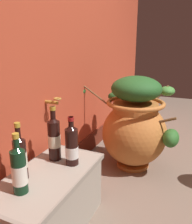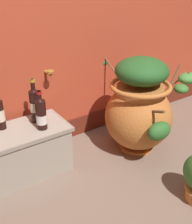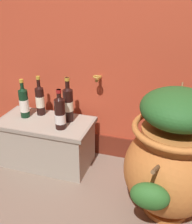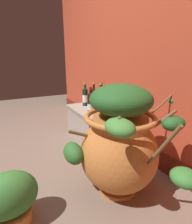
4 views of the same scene
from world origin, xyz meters
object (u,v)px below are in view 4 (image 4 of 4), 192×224
Objects in this scene: potted_shrub at (10,199)px; wine_bottle_right at (85,96)px; wine_bottle_left at (101,100)px; wine_bottle_middle at (94,97)px; terracotta_urn at (120,142)px; wine_bottle_back at (91,102)px.

wine_bottle_right is at bearing 137.20° from potted_shrub.
wine_bottle_left is 0.98× the size of potted_shrub.
wine_bottle_left is at bearing -8.66° from wine_bottle_middle.
wine_bottle_right is (-0.36, -0.04, -0.02)m from wine_bottle_left.
terracotta_urn is 1.11m from wine_bottle_middle.
terracotta_urn is 0.83m from wine_bottle_back.
wine_bottle_middle reaches higher than wine_bottle_back.
wine_bottle_left is 0.26m from wine_bottle_middle.
terracotta_urn is 2.94× the size of potted_shrub.
wine_bottle_back is at bearing 128.99° from potted_shrub.
wine_bottle_left is 1.09× the size of wine_bottle_middle.
wine_bottle_right is (-0.10, -0.08, -0.00)m from wine_bottle_middle.
wine_bottle_right is 1.52m from potted_shrub.
wine_bottle_back is at bearing 167.84° from terracotta_urn.
wine_bottle_left is 1.33m from potted_shrub.
wine_bottle_right is at bearing 167.09° from terracotta_urn.
wine_bottle_back is (0.25, -0.17, -0.00)m from wine_bottle_middle.
potted_shrub is at bearing -94.80° from terracotta_urn.
potted_shrub is (0.99, -1.09, -0.33)m from wine_bottle_middle.
terracotta_urn reaches higher than wine_bottle_middle.
wine_bottle_back reaches higher than potted_shrub.
terracotta_urn is 3.49× the size of wine_bottle_back.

